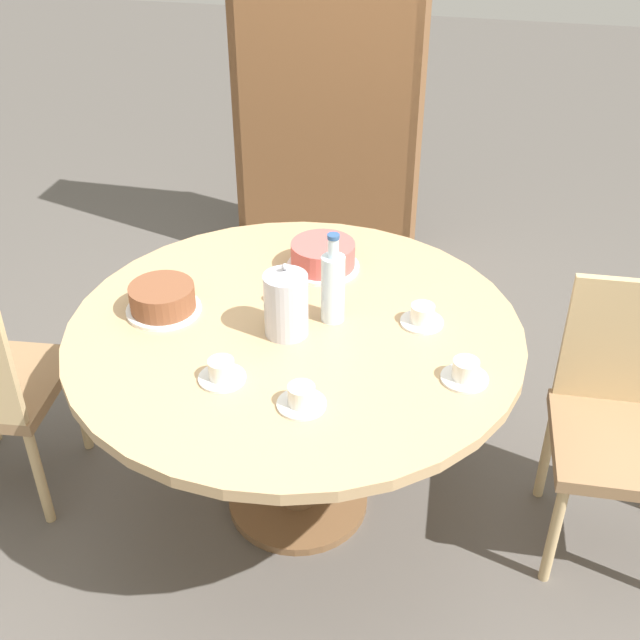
# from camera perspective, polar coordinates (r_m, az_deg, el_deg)

# --- Properties ---
(ground_plane) EXTENTS (14.00, 14.00, 0.00)m
(ground_plane) POSITION_cam_1_polar(r_m,az_deg,el_deg) (2.84, -1.55, -12.77)
(ground_plane) COLOR #56514C
(dining_table) EXTENTS (1.35, 1.35, 0.74)m
(dining_table) POSITION_cam_1_polar(r_m,az_deg,el_deg) (2.43, -1.77, -2.96)
(dining_table) COLOR brown
(dining_table) RESTS_ON ground_plane
(chair_a) EXTENTS (0.44, 0.44, 0.88)m
(chair_a) POSITION_cam_1_polar(r_m,az_deg,el_deg) (2.60, 20.82, -6.64)
(chair_a) COLOR tan
(chair_a) RESTS_ON ground_plane
(bookshelf) EXTENTS (0.87, 0.28, 1.79)m
(bookshelf) POSITION_cam_1_polar(r_m,az_deg,el_deg) (3.85, 0.48, 16.31)
(bookshelf) COLOR brown
(bookshelf) RESTS_ON ground_plane
(coffee_pot) EXTENTS (0.13, 0.13, 0.23)m
(coffee_pot) POSITION_cam_1_polar(r_m,az_deg,el_deg) (2.27, -2.44, 1.27)
(coffee_pot) COLOR silver
(coffee_pot) RESTS_ON dining_table
(water_bottle) EXTENTS (0.07, 0.07, 0.28)m
(water_bottle) POSITION_cam_1_polar(r_m,az_deg,el_deg) (2.33, 0.92, 2.45)
(water_bottle) COLOR silver
(water_bottle) RESTS_ON dining_table
(cake_main) EXTENTS (0.24, 0.24, 0.09)m
(cake_main) POSITION_cam_1_polar(r_m,az_deg,el_deg) (2.62, 0.21, 4.55)
(cake_main) COLOR white
(cake_main) RESTS_ON dining_table
(cake_second) EXTENTS (0.23, 0.23, 0.09)m
(cake_second) POSITION_cam_1_polar(r_m,az_deg,el_deg) (2.45, -11.14, 1.45)
(cake_second) COLOR white
(cake_second) RESTS_ON dining_table
(cup_a) EXTENTS (0.13, 0.13, 0.06)m
(cup_a) POSITION_cam_1_polar(r_m,az_deg,el_deg) (2.38, 7.28, 0.27)
(cup_a) COLOR silver
(cup_a) RESTS_ON dining_table
(cup_b) EXTENTS (0.13, 0.13, 0.06)m
(cup_b) POSITION_cam_1_polar(r_m,az_deg,el_deg) (2.05, -1.33, -5.56)
(cup_b) COLOR silver
(cup_b) RESTS_ON dining_table
(cup_c) EXTENTS (0.13, 0.13, 0.06)m
(cup_c) POSITION_cam_1_polar(r_m,az_deg,el_deg) (2.15, -7.01, -3.68)
(cup_c) COLOR silver
(cup_c) RESTS_ON dining_table
(cup_d) EXTENTS (0.13, 0.13, 0.06)m
(cup_d) POSITION_cam_1_polar(r_m,az_deg,el_deg) (2.17, 10.29, -3.67)
(cup_d) COLOR silver
(cup_d) RESTS_ON dining_table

